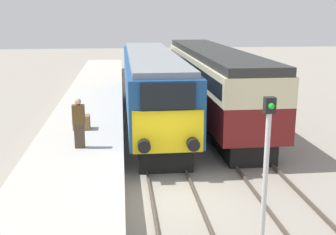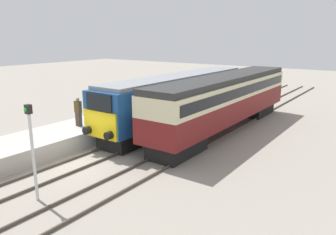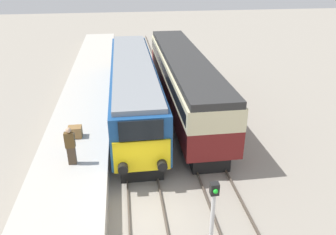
# 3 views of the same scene
# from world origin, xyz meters

# --- Properties ---
(ground_plane) EXTENTS (120.00, 120.00, 0.00)m
(ground_plane) POSITION_xyz_m (0.00, 0.00, 0.00)
(ground_plane) COLOR gray
(platform_left) EXTENTS (3.50, 50.00, 0.95)m
(platform_left) POSITION_xyz_m (-3.30, 8.00, 0.47)
(platform_left) COLOR #B7B2A8
(platform_left) RESTS_ON ground_plane
(rails_near_track) EXTENTS (1.51, 60.00, 0.14)m
(rails_near_track) POSITION_xyz_m (0.00, 5.00, 0.07)
(rails_near_track) COLOR #4C4238
(rails_near_track) RESTS_ON ground_plane
(rails_far_track) EXTENTS (1.50, 60.00, 0.14)m
(rails_far_track) POSITION_xyz_m (3.40, 5.00, 0.07)
(rails_far_track) COLOR #4C4238
(rails_far_track) RESTS_ON ground_plane
(locomotive) EXTENTS (2.70, 16.34, 3.77)m
(locomotive) POSITION_xyz_m (0.00, 9.54, 2.14)
(locomotive) COLOR black
(locomotive) RESTS_ON ground_plane
(passenger_carriage) EXTENTS (2.75, 16.45, 3.89)m
(passenger_carriage) POSITION_xyz_m (3.40, 10.18, 2.35)
(passenger_carriage) COLOR black
(passenger_carriage) RESTS_ON ground_plane
(person_on_platform) EXTENTS (0.44, 0.26, 1.85)m
(person_on_platform) POSITION_xyz_m (-3.15, 2.71, 1.88)
(person_on_platform) COLOR #473828
(person_on_platform) RESTS_ON platform_left
(signal_post) EXTENTS (0.24, 0.28, 3.96)m
(signal_post) POSITION_xyz_m (1.70, -3.55, 2.35)
(signal_post) COLOR silver
(signal_post) RESTS_ON ground_plane
(luggage_crate) EXTENTS (0.70, 0.56, 0.60)m
(luggage_crate) POSITION_xyz_m (-3.31, 5.29, 1.25)
(luggage_crate) COLOR olive
(luggage_crate) RESTS_ON platform_left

